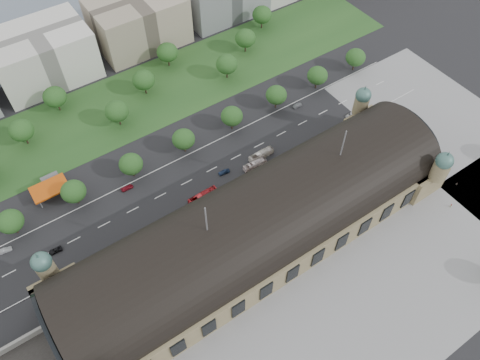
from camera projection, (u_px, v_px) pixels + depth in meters
ground at (257, 240)px, 172.33m from camera, size 900.00×900.00×0.00m
station at (258, 225)px, 164.21m from camera, size 150.00×48.40×44.30m
plaza_south at (360, 322)px, 153.44m from camera, size 190.00×48.00×0.12m
plaza_east at (446, 127)px, 207.76m from camera, size 56.00×100.00×0.12m
road_slab at (160, 196)px, 184.73m from camera, size 260.00×26.00×0.10m
grass_belt at (113, 111)px, 214.37m from camera, size 300.00×45.00×0.10m
petrol_station at (51, 184)px, 184.59m from camera, size 14.00×13.00×5.05m
office_3 at (42, 55)px, 220.03m from camera, size 45.00×32.00×24.00m
office_4 at (138, 21)px, 237.23m from camera, size 45.00×32.00×24.00m
tree_row_2 at (10, 221)px, 168.59m from camera, size 9.60×9.60×11.52m
tree_row_3 at (73, 191)px, 176.85m from camera, size 9.60×9.60×11.52m
tree_row_4 at (131, 164)px, 185.11m from camera, size 9.60×9.60×11.52m
tree_row_5 at (184, 139)px, 193.36m from camera, size 9.60×9.60×11.52m
tree_row_6 at (232, 116)px, 201.62m from camera, size 9.60×9.60×11.52m
tree_row_7 at (276, 95)px, 209.88m from camera, size 9.60×9.60×11.52m
tree_row_8 at (317, 75)px, 218.13m from camera, size 9.60×9.60×11.52m
tree_row_9 at (356, 57)px, 226.39m from camera, size 9.60×9.60×11.52m
tree_belt_4 at (21, 130)px, 195.61m from camera, size 10.40×10.40×12.48m
tree_belt_5 at (55, 97)px, 208.24m from camera, size 10.40×10.40×12.48m
tree_belt_6 at (117, 111)px, 202.59m from camera, size 10.40×10.40×12.48m
tree_belt_7 at (144, 80)px, 215.22m from camera, size 10.40×10.40×12.48m
tree_belt_8 at (167, 52)px, 227.85m from camera, size 10.40×10.40×12.48m
tree_belt_9 at (227, 64)px, 222.20m from camera, size 10.40×10.40×12.48m
tree_belt_10 at (245, 38)px, 234.83m from camera, size 10.40×10.40×12.48m
tree_belt_11 at (262, 15)px, 247.46m from camera, size 10.40×10.40×12.48m
traffic_car_1 at (5, 250)px, 168.90m from camera, size 4.77×2.15×1.52m
traffic_car_2 at (55, 250)px, 168.97m from camera, size 4.86×2.41×1.32m
traffic_car_3 at (127, 188)px, 186.29m from camera, size 4.99×2.11×1.44m
traffic_car_4 at (224, 172)px, 191.16m from camera, size 5.01×2.48×1.64m
traffic_car_5 at (298, 106)px, 215.33m from camera, size 4.58×1.67×1.50m
traffic_car_6 at (351, 115)px, 211.41m from camera, size 5.44×2.72×1.48m
parked_car_0 at (44, 300)px, 157.14m from camera, size 5.08×3.82×1.60m
parked_car_1 at (70, 286)px, 160.37m from camera, size 5.79×4.82×1.47m
parked_car_2 at (124, 251)px, 168.72m from camera, size 6.04×4.80×1.64m
parked_car_3 at (101, 263)px, 165.87m from camera, size 4.09×2.74×1.29m
parked_car_4 at (83, 268)px, 164.55m from camera, size 4.75×3.75×1.51m
parked_car_5 at (168, 226)px, 175.30m from camera, size 6.39×4.62×1.61m
parked_car_6 at (131, 242)px, 171.01m from camera, size 4.78×4.39×1.34m
bus_west at (203, 197)px, 182.34m from camera, size 12.78×3.30×3.54m
bus_mid at (255, 165)px, 192.73m from camera, size 10.59×2.95×2.92m
bus_east at (261, 155)px, 195.82m from camera, size 11.62×2.81×3.23m
pedestrian_0 at (451, 206)px, 180.81m from camera, size 0.94×0.73×1.69m
pedestrian_2 at (457, 184)px, 187.43m from camera, size 0.82×0.90×1.61m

